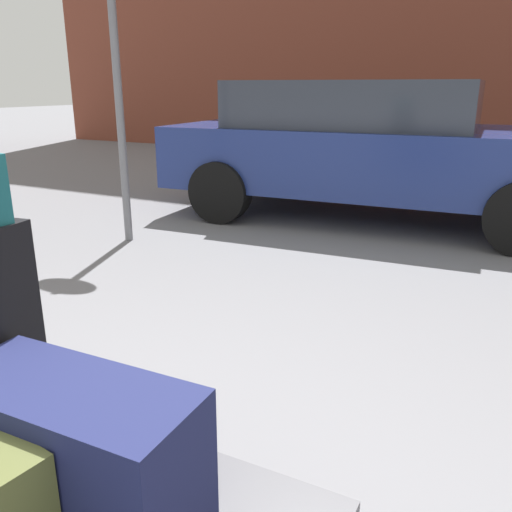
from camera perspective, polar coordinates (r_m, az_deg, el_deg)
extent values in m
cylinder|color=black|center=(2.16, -24.30, -19.59)|extent=(0.24, 0.06, 0.24)
cube|color=#191E47|center=(1.47, -18.76, -18.90)|extent=(0.65, 0.30, 0.36)
cube|color=navy|center=(5.87, 12.68, 10.12)|extent=(4.40, 2.05, 0.64)
cube|color=#2D333D|center=(5.88, 10.58, 15.64)|extent=(2.50, 1.73, 0.46)
cylinder|color=black|center=(7.12, 2.53, 9.18)|extent=(0.65, 0.26, 0.64)
cylinder|color=black|center=(5.59, -3.84, 6.81)|extent=(0.65, 0.26, 0.64)
cylinder|color=slate|center=(4.94, -14.43, 16.26)|extent=(0.07, 0.07, 2.59)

